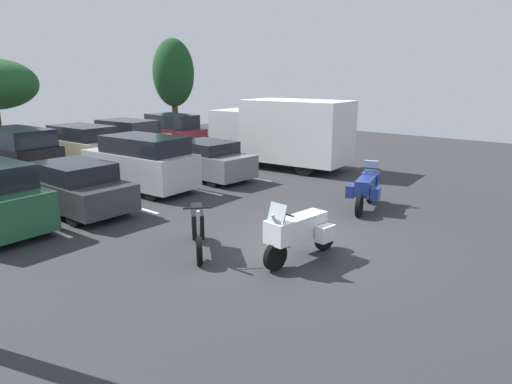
{
  "coord_description": "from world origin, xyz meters",
  "views": [
    {
      "loc": [
        -8.8,
        -6.17,
        3.99
      ],
      "look_at": [
        0.61,
        1.68,
        0.87
      ],
      "focal_mm": 32.39,
      "sensor_mm": 36.0,
      "label": 1
    }
  ],
  "objects_px": {
    "motorcycle_touring": "(299,231)",
    "car_far_champagne": "(79,146)",
    "car_silver": "(141,163)",
    "motorcycle_second": "(366,187)",
    "car_far_maroon": "(170,133)",
    "motorcycle_third": "(197,227)",
    "car_far_tan": "(127,139)",
    "car_far_black": "(14,151)",
    "car_charcoal": "(69,186)",
    "car_grey": "(201,160)",
    "box_truck": "(282,132)"
  },
  "relations": [
    {
      "from": "car_far_black",
      "to": "motorcycle_third",
      "type": "bearing_deg",
      "value": -95.27
    },
    {
      "from": "motorcycle_third",
      "to": "car_silver",
      "type": "relative_size",
      "value": 0.39
    },
    {
      "from": "motorcycle_third",
      "to": "car_far_tan",
      "type": "xyz_separation_m",
      "value": [
        6.57,
        12.06,
        0.32
      ]
    },
    {
      "from": "motorcycle_second",
      "to": "car_far_maroon",
      "type": "bearing_deg",
      "value": 75.22
    },
    {
      "from": "car_far_black",
      "to": "car_far_tan",
      "type": "relative_size",
      "value": 1.02
    },
    {
      "from": "box_truck",
      "to": "motorcycle_third",
      "type": "bearing_deg",
      "value": -153.95
    },
    {
      "from": "motorcycle_touring",
      "to": "car_far_tan",
      "type": "relative_size",
      "value": 0.51
    },
    {
      "from": "car_charcoal",
      "to": "car_far_black",
      "type": "height_order",
      "value": "car_far_black"
    },
    {
      "from": "car_silver",
      "to": "car_far_maroon",
      "type": "bearing_deg",
      "value": 43.5
    },
    {
      "from": "car_far_champagne",
      "to": "car_grey",
      "type": "bearing_deg",
      "value": -73.73
    },
    {
      "from": "car_silver",
      "to": "car_charcoal",
      "type": "bearing_deg",
      "value": -172.67
    },
    {
      "from": "car_grey",
      "to": "car_far_champagne",
      "type": "xyz_separation_m",
      "value": [
        -1.77,
        6.05,
        0.18
      ]
    },
    {
      "from": "motorcycle_third",
      "to": "motorcycle_touring",
      "type": "bearing_deg",
      "value": -63.12
    },
    {
      "from": "motorcycle_second",
      "to": "car_far_maroon",
      "type": "height_order",
      "value": "car_far_maroon"
    },
    {
      "from": "car_far_champagne",
      "to": "box_truck",
      "type": "bearing_deg",
      "value": -52.27
    },
    {
      "from": "motorcycle_third",
      "to": "car_silver",
      "type": "distance_m",
      "value": 6.53
    },
    {
      "from": "motorcycle_touring",
      "to": "car_silver",
      "type": "distance_m",
      "value": 8.16
    },
    {
      "from": "motorcycle_touring",
      "to": "car_far_black",
      "type": "distance_m",
      "value": 14.06
    },
    {
      "from": "motorcycle_second",
      "to": "car_far_tan",
      "type": "xyz_separation_m",
      "value": [
        0.79,
        13.36,
        0.26
      ]
    },
    {
      "from": "car_silver",
      "to": "car_far_tan",
      "type": "bearing_deg",
      "value": 58.84
    },
    {
      "from": "motorcycle_second",
      "to": "car_far_champagne",
      "type": "xyz_separation_m",
      "value": [
        -1.94,
        13.1,
        0.24
      ]
    },
    {
      "from": "car_silver",
      "to": "box_truck",
      "type": "height_order",
      "value": "box_truck"
    },
    {
      "from": "motorcycle_touring",
      "to": "box_truck",
      "type": "distance_m",
      "value": 10.72
    },
    {
      "from": "car_far_tan",
      "to": "car_charcoal",
      "type": "bearing_deg",
      "value": -135.46
    },
    {
      "from": "car_far_black",
      "to": "car_far_champagne",
      "type": "relative_size",
      "value": 0.99
    },
    {
      "from": "box_truck",
      "to": "car_far_champagne",
      "type": "bearing_deg",
      "value": 127.73
    },
    {
      "from": "motorcycle_touring",
      "to": "car_far_champagne",
      "type": "height_order",
      "value": "car_far_champagne"
    },
    {
      "from": "car_far_black",
      "to": "box_truck",
      "type": "height_order",
      "value": "box_truck"
    },
    {
      "from": "car_far_black",
      "to": "car_far_maroon",
      "type": "distance_m",
      "value": 8.18
    },
    {
      "from": "motorcycle_second",
      "to": "car_far_champagne",
      "type": "height_order",
      "value": "car_far_champagne"
    },
    {
      "from": "motorcycle_third",
      "to": "car_far_maroon",
      "type": "xyz_separation_m",
      "value": [
        9.29,
        12.01,
        0.35
      ]
    },
    {
      "from": "car_far_black",
      "to": "car_far_champagne",
      "type": "xyz_separation_m",
      "value": [
        2.73,
        -0.19,
        -0.06
      ]
    },
    {
      "from": "motorcycle_third",
      "to": "car_grey",
      "type": "relative_size",
      "value": 0.36
    },
    {
      "from": "car_grey",
      "to": "car_far_champagne",
      "type": "relative_size",
      "value": 1.0
    },
    {
      "from": "box_truck",
      "to": "car_far_tan",
      "type": "bearing_deg",
      "value": 110.81
    },
    {
      "from": "car_silver",
      "to": "car_far_champagne",
      "type": "bearing_deg",
      "value": 80.35
    },
    {
      "from": "motorcycle_second",
      "to": "box_truck",
      "type": "distance_m",
      "value": 6.98
    },
    {
      "from": "car_charcoal",
      "to": "car_far_black",
      "type": "xyz_separation_m",
      "value": [
        1.2,
        6.48,
        0.23
      ]
    },
    {
      "from": "motorcycle_touring",
      "to": "car_charcoal",
      "type": "bearing_deg",
      "value": 98.62
    },
    {
      "from": "motorcycle_second",
      "to": "car_far_tan",
      "type": "height_order",
      "value": "car_far_tan"
    },
    {
      "from": "car_silver",
      "to": "car_far_champagne",
      "type": "xyz_separation_m",
      "value": [
        1.01,
        5.91,
        -0.08
      ]
    },
    {
      "from": "motorcycle_third",
      "to": "car_grey",
      "type": "height_order",
      "value": "car_grey"
    },
    {
      "from": "car_silver",
      "to": "box_truck",
      "type": "bearing_deg",
      "value": -11.04
    },
    {
      "from": "car_far_champagne",
      "to": "car_far_tan",
      "type": "relative_size",
      "value": 1.03
    },
    {
      "from": "motorcycle_second",
      "to": "car_grey",
      "type": "relative_size",
      "value": 0.49
    },
    {
      "from": "motorcycle_third",
      "to": "car_far_maroon",
      "type": "height_order",
      "value": "car_far_maroon"
    },
    {
      "from": "car_charcoal",
      "to": "box_truck",
      "type": "relative_size",
      "value": 0.76
    },
    {
      "from": "car_grey",
      "to": "car_silver",
      "type": "bearing_deg",
      "value": 177.09
    },
    {
      "from": "car_charcoal",
      "to": "car_far_tan",
      "type": "xyz_separation_m",
      "value": [
        6.66,
        6.55,
        0.18
      ]
    },
    {
      "from": "motorcycle_touring",
      "to": "car_far_champagne",
      "type": "distance_m",
      "value": 14.15
    }
  ]
}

